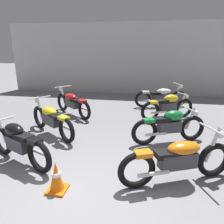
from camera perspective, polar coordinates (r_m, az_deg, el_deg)
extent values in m
plane|color=gray|center=(3.61, -9.52, -22.84)|extent=(60.00, 60.00, 0.00)
cube|color=#BCBAB7|center=(11.17, 5.12, 14.17)|extent=(13.17, 0.24, 3.60)
torus|color=black|center=(5.31, -27.71, -6.87)|extent=(0.66, 0.37, 0.67)
torus|color=black|center=(4.28, -19.19, -11.41)|extent=(0.66, 0.37, 0.67)
cylinder|color=silver|center=(5.15, -27.67, -4.45)|extent=(0.25, 0.16, 0.56)
cube|color=#38383D|center=(4.74, -24.08, -7.83)|extent=(0.62, 0.45, 0.28)
ellipsoid|color=black|center=(4.72, -25.13, -4.39)|extent=(0.59, 0.47, 0.26)
cube|color=black|center=(4.49, -22.88, -6.27)|extent=(0.46, 0.38, 0.10)
cube|color=black|center=(4.23, -20.40, -7.39)|extent=(0.34, 0.30, 0.08)
cylinder|color=silver|center=(5.02, -27.74, -1.83)|extent=(0.23, 0.45, 0.04)
cylinder|color=silver|center=(4.54, -19.77, -10.08)|extent=(0.53, 0.29, 0.07)
torus|color=black|center=(6.66, -19.13, -1.28)|extent=(0.61, 0.48, 0.67)
torus|color=black|center=(5.39, -12.30, -4.90)|extent=(0.61, 0.48, 0.67)
cylinder|color=silver|center=(6.50, -19.09, 1.16)|extent=(0.26, 0.22, 0.66)
cube|color=#38383D|center=(5.98, -16.15, -2.00)|extent=(0.67, 0.58, 0.28)
ellipsoid|color=yellow|center=(6.00, -16.77, 0.22)|extent=(0.67, 0.61, 0.22)
cube|color=black|center=(5.75, -15.23, -1.20)|extent=(0.46, 0.43, 0.10)
cube|color=yellow|center=(5.37, -13.06, -1.63)|extent=(0.34, 0.33, 0.08)
cylinder|color=silver|center=(6.38, -19.12, 3.74)|extent=(0.43, 0.57, 0.04)
sphere|color=white|center=(6.58, -19.76, 2.99)|extent=(0.14, 0.14, 0.14)
cylinder|color=silver|center=(5.66, -12.51, -4.07)|extent=(0.49, 0.38, 0.07)
torus|color=black|center=(8.28, -13.36, 2.64)|extent=(0.59, 0.50, 0.67)
torus|color=black|center=(7.03, -7.54, 0.46)|extent=(0.59, 0.50, 0.67)
cylinder|color=silver|center=(8.15, -13.24, 4.66)|extent=(0.26, 0.22, 0.66)
cube|color=#38383D|center=(7.62, -10.73, 2.37)|extent=(0.67, 0.60, 0.28)
ellipsoid|color=red|center=(7.66, -11.20, 4.10)|extent=(0.67, 0.62, 0.22)
cube|color=black|center=(7.40, -9.91, 3.11)|extent=(0.46, 0.44, 0.10)
cube|color=red|center=(7.04, -8.09, 2.98)|extent=(0.34, 0.33, 0.08)
cylinder|color=silver|center=(8.04, -13.18, 6.75)|extent=(0.45, 0.55, 0.04)
sphere|color=white|center=(8.23, -13.79, 6.09)|extent=(0.14, 0.14, 0.14)
cylinder|color=silver|center=(7.31, -7.79, 0.91)|extent=(0.47, 0.40, 0.07)
torus|color=black|center=(4.37, 26.01, -11.67)|extent=(0.66, 0.37, 0.67)
torus|color=black|center=(3.67, 6.75, -15.52)|extent=(0.66, 0.37, 0.67)
cylinder|color=silver|center=(4.19, 25.69, -8.12)|extent=(0.28, 0.17, 0.66)
cube|color=#38383D|center=(3.92, 17.43, -12.35)|extent=(0.70, 0.48, 0.28)
ellipsoid|color=orange|center=(3.87, 19.01, -9.23)|extent=(0.68, 0.53, 0.22)
cube|color=black|center=(3.75, 14.66, -11.03)|extent=(0.46, 0.38, 0.10)
cube|color=orange|center=(3.56, 8.46, -11.17)|extent=(0.34, 0.30, 0.08)
cylinder|color=silver|center=(4.04, 25.57, -4.25)|extent=(0.30, 0.64, 0.04)
sphere|color=white|center=(4.21, 27.51, -5.47)|extent=(0.14, 0.14, 0.14)
cylinder|color=silver|center=(3.67, 11.28, -16.18)|extent=(0.53, 0.28, 0.07)
torus|color=black|center=(5.79, 20.97, -4.14)|extent=(0.66, 0.36, 0.67)
torus|color=black|center=(5.21, 8.81, -5.47)|extent=(0.66, 0.36, 0.67)
cylinder|color=silver|center=(5.66, 20.56, -1.76)|extent=(0.25, 0.16, 0.56)
cube|color=#38383D|center=(5.44, 15.30, -3.82)|extent=(0.62, 0.44, 0.28)
ellipsoid|color=#197F33|center=(5.39, 16.47, -0.93)|extent=(0.59, 0.46, 0.26)
cube|color=black|center=(5.27, 13.33, -1.99)|extent=(0.46, 0.37, 0.10)
cube|color=#197F33|center=(5.15, 10.00, -2.27)|extent=(0.34, 0.29, 0.08)
cylinder|color=silver|center=(5.56, 20.31, 0.73)|extent=(0.22, 0.46, 0.04)
sphere|color=white|center=(5.70, 21.89, -0.32)|extent=(0.14, 0.14, 0.14)
cylinder|color=silver|center=(5.20, 11.90, -5.93)|extent=(0.54, 0.27, 0.07)
torus|color=black|center=(7.66, 18.99, 1.03)|extent=(0.64, 0.41, 0.67)
torus|color=black|center=(6.97, 10.35, 0.20)|extent=(0.64, 0.41, 0.67)
cylinder|color=silver|center=(7.55, 18.68, 2.88)|extent=(0.25, 0.18, 0.56)
cube|color=#38383D|center=(7.27, 14.93, 1.39)|extent=(0.62, 0.48, 0.28)
ellipsoid|color=yellow|center=(7.26, 15.76, 3.58)|extent=(0.59, 0.49, 0.26)
cube|color=black|center=(7.11, 13.55, 2.82)|extent=(0.47, 0.40, 0.10)
cube|color=yellow|center=(6.94, 11.21, 2.64)|extent=(0.34, 0.31, 0.08)
cylinder|color=silver|center=(7.46, 18.50, 4.80)|extent=(0.26, 0.44, 0.04)
sphere|color=white|center=(7.60, 19.64, 3.97)|extent=(0.14, 0.14, 0.14)
cylinder|color=silver|center=(6.99, 12.65, -0.07)|extent=(0.52, 0.32, 0.07)
torus|color=black|center=(9.07, 17.65, 3.51)|extent=(0.67, 0.29, 0.67)
torus|color=black|center=(8.59, 8.39, 3.42)|extent=(0.67, 0.29, 0.67)
cylinder|color=silver|center=(8.98, 17.35, 5.43)|extent=(0.28, 0.14, 0.66)
cube|color=#38383D|center=(8.78, 13.19, 4.11)|extent=(0.70, 0.41, 0.28)
ellipsoid|color=white|center=(8.77, 13.91, 5.52)|extent=(0.66, 0.47, 0.22)
cube|color=black|center=(8.69, 11.87, 5.01)|extent=(0.45, 0.34, 0.10)
cube|color=white|center=(8.56, 9.13, 5.39)|extent=(0.32, 0.27, 0.08)
cylinder|color=silver|center=(8.90, 17.17, 7.39)|extent=(0.22, 0.66, 0.04)
sphere|color=white|center=(9.00, 18.28, 6.61)|extent=(0.14, 0.14, 0.14)
cylinder|color=silver|center=(8.54, 10.22, 3.11)|extent=(0.55, 0.22, 0.07)
cube|color=orange|center=(3.87, -14.64, -19.72)|extent=(0.32, 0.32, 0.04)
cone|color=orange|center=(3.72, -14.95, -16.36)|extent=(0.24, 0.24, 0.50)
cylinder|color=white|center=(3.71, -14.98, -16.04)|extent=(0.15, 0.15, 0.06)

